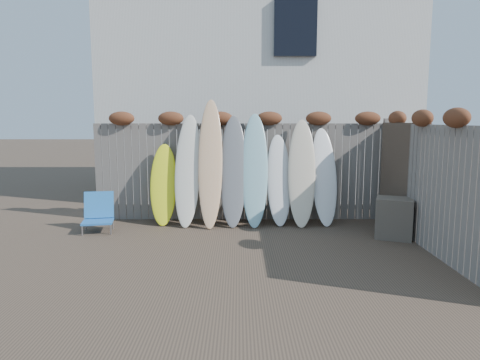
{
  "coord_description": "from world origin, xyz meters",
  "views": [
    {
      "loc": [
        -0.02,
        -6.4,
        2.07
      ],
      "look_at": [
        0.0,
        1.2,
        1.0
      ],
      "focal_mm": 32.0,
      "sensor_mm": 36.0,
      "label": 1
    }
  ],
  "objects_px": {
    "surfboard_0": "(164,184)",
    "beach_chair": "(98,213)",
    "wooden_crate": "(394,218)",
    "lattice_panel": "(402,179)"
  },
  "relations": [
    {
      "from": "surfboard_0",
      "to": "lattice_panel",
      "type": "bearing_deg",
      "value": -10.04
    },
    {
      "from": "lattice_panel",
      "to": "surfboard_0",
      "type": "relative_size",
      "value": 1.22
    },
    {
      "from": "beach_chair",
      "to": "wooden_crate",
      "type": "distance_m",
      "value": 5.4
    },
    {
      "from": "surfboard_0",
      "to": "beach_chair",
      "type": "bearing_deg",
      "value": -155.43
    },
    {
      "from": "wooden_crate",
      "to": "lattice_panel",
      "type": "relative_size",
      "value": 0.35
    },
    {
      "from": "wooden_crate",
      "to": "beach_chair",
      "type": "bearing_deg",
      "value": 174.47
    },
    {
      "from": "beach_chair",
      "to": "lattice_panel",
      "type": "height_order",
      "value": "lattice_panel"
    },
    {
      "from": "wooden_crate",
      "to": "surfboard_0",
      "type": "bearing_deg",
      "value": 165.84
    },
    {
      "from": "lattice_panel",
      "to": "surfboard_0",
      "type": "height_order",
      "value": "lattice_panel"
    },
    {
      "from": "beach_chair",
      "to": "surfboard_0",
      "type": "bearing_deg",
      "value": 25.72
    }
  ]
}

